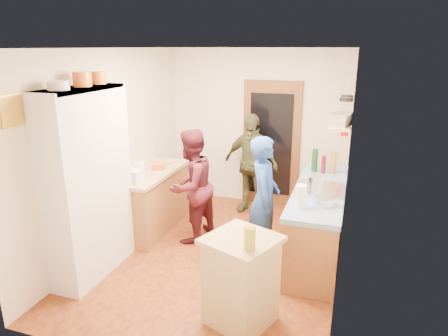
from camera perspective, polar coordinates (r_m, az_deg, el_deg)
The scene contains 44 objects.
floor at distance 5.36m, azimuth -0.79°, elevation -12.36°, with size 3.00×4.00×0.02m, color brown.
ceiling at distance 4.67m, azimuth -0.93°, elevation 16.90°, with size 3.00×4.00×0.02m, color silver.
wall_back at distance 6.73m, azimuth 4.78°, elevation 5.66°, with size 3.00×0.02×2.60m, color beige.
wall_front at distance 3.14m, azimuth -13.09°, elevation -8.30°, with size 3.00×0.02×2.60m, color beige.
wall_left at distance 5.52m, azimuth -15.85°, elevation 2.53°, with size 0.02×4.00×2.60m, color beige.
wall_right at distance 4.61m, azimuth 17.19°, elevation -0.42°, with size 0.02×4.00×2.60m, color beige.
door_frame at distance 6.70m, azimuth 6.73°, elevation 3.35°, with size 0.95×0.06×2.10m, color brown.
door_glass at distance 6.66m, azimuth 6.67°, elevation 3.28°, with size 0.70×0.02×1.70m, color black.
hutch_body at distance 4.84m, azimuth -18.80°, elevation -2.24°, with size 0.40×1.20×2.20m, color silver.
hutch_top_shelf at distance 4.61m, azimuth -20.09°, elevation 10.54°, with size 0.40×1.14×0.04m, color silver.
plate_stack at distance 4.38m, azimuth -22.61°, elevation 10.83°, with size 0.22×0.22×0.09m, color white.
orange_pot_a at distance 4.67m, azimuth -19.62°, elevation 11.87°, with size 0.20×0.20×0.16m, color orange.
orange_pot_b at distance 4.91m, azimuth -17.43°, elevation 12.20°, with size 0.16×0.16×0.14m, color orange.
left_counter_base at distance 6.00m, azimuth -10.32°, elevation -4.74°, with size 0.60×1.40×0.85m, color #9F6137.
left_counter_top at distance 5.85m, azimuth -10.55°, elevation -0.64°, with size 0.64×1.44×0.05m, color tan.
toaster at distance 5.35m, azimuth -12.84°, elevation -1.18°, with size 0.23×0.15×0.17m, color white.
kettle at distance 5.67m, azimuth -12.00°, elevation -0.09°, with size 0.15×0.15×0.17m, color white.
orange_bowl at distance 5.90m, azimuth -9.28°, elevation 0.29°, with size 0.19×0.19×0.09m, color orange.
chopping_board at distance 6.25m, azimuth -8.23°, elevation 0.98°, with size 0.30×0.22×0.03m, color tan.
right_counter_base at distance 5.39m, azimuth 13.23°, elevation -7.54°, with size 0.60×2.20×0.84m, color #9F6137.
right_counter_top at distance 5.23m, azimuth 13.56°, elevation -3.04°, with size 0.62×2.22×0.06m, color #1248A2.
hob at distance 5.11m, azimuth 13.49°, elevation -2.91°, with size 0.55×0.58×0.04m, color silver.
pot_on_hob at distance 5.12m, azimuth 13.04°, elevation -1.83°, with size 0.20×0.20×0.13m, color silver.
bottle_a at distance 5.82m, azimuth 12.84°, elevation 1.08°, with size 0.08×0.08×0.33m, color #143F14.
bottle_b at distance 5.77m, azimuth 14.05°, elevation 0.46°, with size 0.06×0.06×0.25m, color #591419.
bottle_c at distance 5.79m, azimuth 15.37°, elevation 0.70°, with size 0.08×0.08×0.31m, color olive.
paper_towel at distance 4.49m, azimuth 10.92°, elevation -4.02°, with size 0.12×0.12×0.26m, color white.
mixing_bowl at distance 4.65m, azimuth 14.20°, elevation -4.61°, with size 0.24×0.24×0.09m, color silver.
island_base at distance 4.01m, azimuth 2.44°, elevation -16.06°, with size 0.55×0.55×0.86m, color tan.
island_top at distance 3.79m, azimuth 2.53°, elevation -10.28°, with size 0.62×0.62×0.05m, color tan.
cutting_board at distance 3.84m, azimuth 2.40°, elevation -9.67°, with size 0.35×0.28×0.02m, color white.
oil_jar at distance 3.55m, azimuth 3.70°, elevation -9.97°, with size 0.10×0.10×0.21m, color #AD9E2D.
pan_rail at distance 5.96m, azimuth 17.81°, elevation 10.75°, with size 0.02×0.02×0.65m, color silver.
pan_hang_a at distance 5.81m, azimuth 17.06°, elevation 9.36°, with size 0.18×0.18×0.05m, color black.
pan_hang_b at distance 6.01m, azimuth 17.11°, elevation 9.40°, with size 0.16×0.16×0.05m, color black.
pan_hang_c at distance 6.20m, azimuth 17.18°, elevation 9.71°, with size 0.17×0.17×0.05m, color black.
wall_shelf at distance 4.95m, azimuth 16.14°, elevation 5.64°, with size 0.26×0.42×0.03m, color tan.
radio at distance 4.93m, azimuth 16.22°, elevation 6.67°, with size 0.22×0.30×0.15m, color silver.
ext_bracket at distance 6.22m, azimuth 17.44°, elevation 5.41°, with size 0.06×0.10×0.04m, color black.
fire_extinguisher at distance 6.21m, azimuth 16.93°, elevation 5.91°, with size 0.11×0.11×0.32m, color red.
picture_frame at distance 4.20m, azimuth -28.16°, elevation 7.22°, with size 0.03×0.25×0.30m, color gold.
person_hob at distance 4.99m, azimuth 6.07°, elevation -4.52°, with size 0.58×0.38×1.59m, color navy.
person_left at distance 5.48m, azimuth -4.21°, elevation -2.55°, with size 0.77×0.60×1.58m, color #46151F.
person_back at distance 6.41m, azimuth 3.90°, elevation 0.61°, with size 0.95×0.40×1.62m, color #3E4225.
Camera 1 is at (1.54, -4.41, 2.62)m, focal length 32.00 mm.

